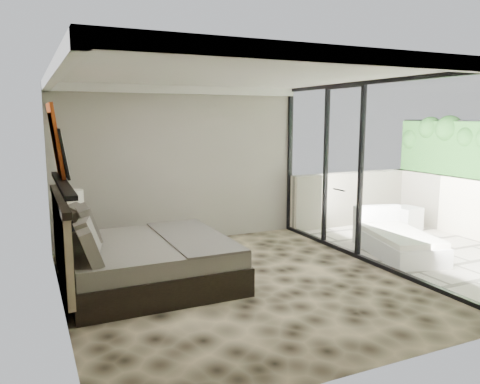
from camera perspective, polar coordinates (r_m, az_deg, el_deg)
name	(u,v)px	position (r m, az deg, el deg)	size (l,w,h in m)	color
floor	(239,284)	(6.51, -0.10, -11.13)	(5.00, 5.00, 0.00)	black
ceiling	(239,74)	(6.14, -0.11, 14.13)	(4.50, 5.00, 0.02)	silver
back_wall	(181,165)	(8.48, -7.15, 3.25)	(4.50, 0.02, 2.80)	gray
left_wall	(58,194)	(5.63, -21.31, -0.22)	(0.02, 5.00, 2.80)	gray
glass_wall	(374,174)	(7.39, 15.97, 2.12)	(0.08, 5.00, 2.80)	white
terrace_slab	(439,255)	(8.71, 23.12, -7.05)	(3.00, 5.00, 0.12)	beige
picture_ledge	(62,184)	(5.72, -20.84, 0.95)	(0.12, 2.20, 0.05)	black
bed	(142,259)	(6.50, -11.89, -8.01)	(2.22, 2.15, 1.23)	black
nightstand	(75,248)	(7.69, -19.52, -6.45)	(0.52, 0.52, 0.52)	black
table_lamp	(72,206)	(7.54, -19.79, -1.56)	(0.35, 0.35, 0.64)	black
abstract_canvas	(55,140)	(6.22, -21.59, 5.92)	(0.04, 0.90, 0.90)	#AA280E
framed_print	(62,153)	(5.97, -20.83, 4.41)	(0.03, 0.50, 0.60)	black
ottoman	(406,219)	(10.00, 19.61, -3.08)	(0.47, 0.47, 0.47)	silver
lounger	(396,241)	(8.25, 18.54, -5.70)	(1.28, 1.90, 0.68)	white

